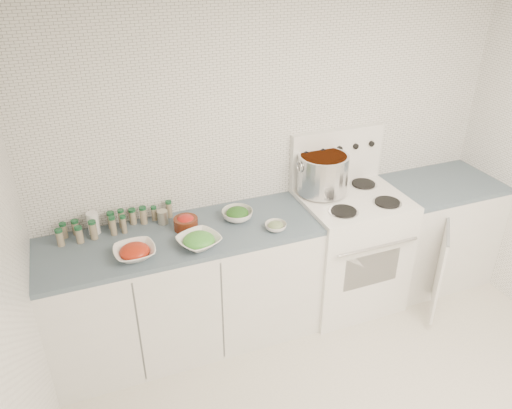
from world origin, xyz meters
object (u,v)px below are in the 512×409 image
stove (348,246)px  bowl_snowpea (199,241)px  stock_pot (323,172)px  bowl_tomato (135,252)px

stove → bowl_snowpea: stove is taller
stove → bowl_snowpea: bearing=-172.4°
stock_pot → bowl_tomato: (-1.44, -0.29, -0.16)m
stove → bowl_snowpea: 1.31m
stove → bowl_tomato: bearing=-175.2°
stock_pot → bowl_snowpea: 1.10m
bowl_tomato → bowl_snowpea: bearing=-3.8°
stock_pot → bowl_tomato: 1.48m
stock_pot → bowl_snowpea: bearing=-163.1°
stock_pot → bowl_snowpea: (-1.04, -0.32, -0.16)m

